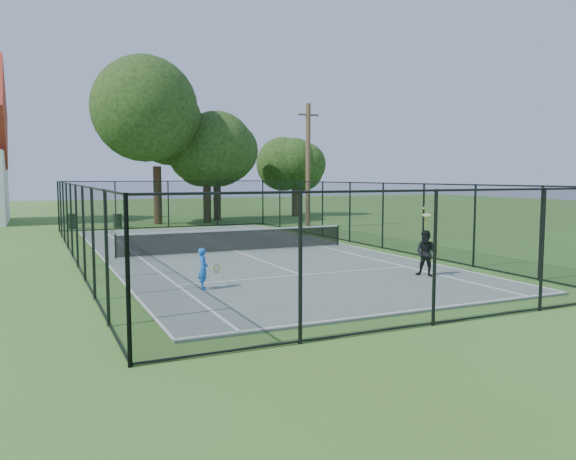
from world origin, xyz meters
name	(u,v)px	position (x,y,z in m)	size (l,w,h in m)	color
ground	(236,253)	(0.00, 0.00, 0.00)	(120.00, 120.00, 0.00)	#3E6121
tennis_court	(236,252)	(0.00, 0.00, 0.03)	(11.00, 24.00, 0.06)	slate
tennis_net	(236,239)	(0.00, 0.00, 0.58)	(10.08, 0.08, 0.95)	black
fence	(236,218)	(0.00, 0.00, 1.50)	(13.10, 26.10, 3.00)	black
tree_near_left	(156,140)	(-0.05, 16.01, 5.73)	(7.14, 7.14, 9.31)	#332114
tree_near_mid	(207,160)	(3.46, 16.05, 4.39)	(5.45, 5.45, 7.13)	#332114
tree_near_right	(217,159)	(4.68, 17.58, 4.57)	(5.22, 5.22, 7.20)	#332114
tree_far_right	(295,170)	(11.89, 19.22, 3.76)	(4.60, 4.60, 6.08)	#332114
trash_bin_left	(71,221)	(-5.74, 14.61, 0.48)	(0.58, 0.58, 0.95)	black
trash_bin_right	(118,221)	(-2.96, 14.40, 0.44)	(0.58, 0.58, 0.88)	black
utility_pole	(308,165)	(7.95, 9.00, 3.95)	(1.40, 0.30, 7.78)	#4C3823
player_blue	(203,269)	(-3.56, -7.30, 0.65)	(0.78, 0.49, 1.18)	blue
player_black	(426,253)	(3.57, -8.25, 0.81)	(0.87, 1.02, 2.20)	black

